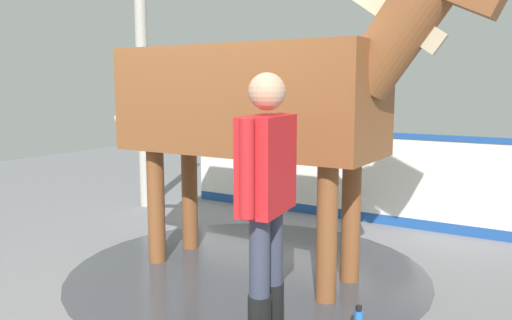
# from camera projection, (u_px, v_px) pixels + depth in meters

# --- Properties ---
(ground_plane) EXTENTS (16.00, 16.00, 0.02)m
(ground_plane) POSITION_uv_depth(u_px,v_px,m) (210.00, 272.00, 4.63)
(ground_plane) COLOR gray
(wet_patch) EXTENTS (3.18, 3.18, 0.00)m
(wet_patch) POSITION_uv_depth(u_px,v_px,m) (249.00, 270.00, 4.66)
(wet_patch) COLOR #42444C
(wet_patch) RESTS_ON ground
(barrier_wall) EXTENTS (4.37, 0.09, 1.10)m
(barrier_wall) POSITION_uv_depth(u_px,v_px,m) (343.00, 178.00, 6.43)
(barrier_wall) COLOR white
(barrier_wall) RESTS_ON ground
(roof_post_far) EXTENTS (0.16, 0.16, 2.95)m
(roof_post_far) POSITION_uv_depth(u_px,v_px,m) (143.00, 99.00, 6.96)
(roof_post_far) COLOR #B7B2A8
(roof_post_far) RESTS_ON ground
(horse) EXTENTS (3.64, 0.90, 2.63)m
(horse) POSITION_uv_depth(u_px,v_px,m) (261.00, 100.00, 4.38)
(horse) COLOR brown
(horse) RESTS_ON ground
(handler) EXTENTS (0.29, 0.68, 1.73)m
(handler) POSITION_uv_depth(u_px,v_px,m) (267.00, 189.00, 3.24)
(handler) COLOR black
(handler) RESTS_ON ground
(bottle_spray) EXTENTS (0.06, 0.06, 0.19)m
(bottle_spray) POSITION_uv_depth(u_px,v_px,m) (358.00, 320.00, 3.47)
(bottle_spray) COLOR blue
(bottle_spray) RESTS_ON ground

